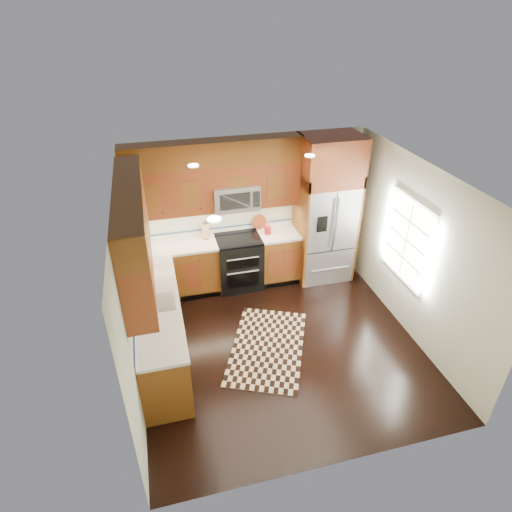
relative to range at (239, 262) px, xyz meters
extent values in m
plane|color=black|center=(0.25, -1.67, -0.47)|extent=(4.00, 4.00, 0.00)
cube|color=silver|center=(0.25, 0.33, 0.83)|extent=(4.00, 0.02, 2.60)
cube|color=silver|center=(-1.75, -1.67, 0.83)|extent=(0.02, 4.00, 2.60)
cube|color=silver|center=(2.25, -1.67, 0.83)|extent=(0.02, 4.00, 2.60)
cube|color=white|center=(2.23, -1.47, 0.93)|extent=(0.04, 1.10, 1.30)
cube|color=white|center=(2.22, -1.47, 0.93)|extent=(0.02, 0.95, 1.15)
cube|color=brown|center=(-1.06, 0.03, -0.02)|extent=(1.37, 0.60, 0.90)
cube|color=brown|center=(0.74, 0.03, -0.02)|extent=(0.72, 0.60, 0.90)
cube|color=brown|center=(-1.45, -1.47, -0.02)|extent=(0.60, 2.40, 0.90)
cube|color=silver|center=(-0.32, 0.03, 0.45)|extent=(2.85, 0.62, 0.04)
cube|color=silver|center=(-1.45, -1.47, 0.45)|extent=(0.62, 2.40, 0.04)
cube|color=brown|center=(-0.32, 0.17, 1.36)|extent=(2.85, 0.33, 0.75)
cube|color=brown|center=(-1.58, -1.47, 1.36)|extent=(0.33, 2.40, 0.75)
cube|color=brown|center=(-0.32, 0.17, 1.93)|extent=(2.85, 0.33, 0.40)
cube|color=brown|center=(-1.58, -1.47, 1.93)|extent=(0.33, 2.40, 0.40)
cube|color=black|center=(0.00, 0.00, -0.01)|extent=(0.76, 0.64, 0.92)
cube|color=black|center=(0.00, 0.00, 0.47)|extent=(0.76, 0.60, 0.02)
cube|color=black|center=(0.00, -0.31, 0.15)|extent=(0.55, 0.01, 0.18)
cube|color=black|center=(0.00, -0.31, -0.17)|extent=(0.55, 0.01, 0.28)
cylinder|color=#B2B2B7|center=(0.00, -0.34, 0.27)|extent=(0.55, 0.02, 0.02)
cylinder|color=#B2B2B7|center=(0.00, -0.34, 0.00)|extent=(0.55, 0.02, 0.02)
cube|color=#B2B2B7|center=(0.00, 0.13, 1.19)|extent=(0.76, 0.40, 0.42)
cube|color=black|center=(-0.05, -0.06, 1.19)|extent=(0.50, 0.01, 0.28)
cube|color=#B2B2B7|center=(1.55, -0.04, 0.43)|extent=(0.90, 0.74, 1.80)
cube|color=black|center=(1.55, -0.41, 0.78)|extent=(0.01, 0.01, 1.08)
cube|color=black|center=(1.33, -0.41, 0.78)|extent=(0.18, 0.01, 0.28)
cube|color=brown|center=(1.08, -0.04, 0.53)|extent=(0.04, 0.74, 2.00)
cube|color=brown|center=(2.02, -0.04, 0.53)|extent=(0.04, 0.74, 2.00)
cube|color=brown|center=(1.55, -0.04, 1.73)|extent=(0.98, 0.74, 0.80)
cube|color=#B2B2B7|center=(-1.45, -1.47, 0.48)|extent=(0.50, 0.42, 0.02)
cylinder|color=#B2B2B7|center=(-1.65, -1.25, 0.61)|extent=(0.02, 0.02, 0.28)
torus|color=#B2B2B7|center=(-1.65, -1.33, 0.75)|extent=(0.18, 0.02, 0.18)
cube|color=black|center=(0.05, -1.70, -0.46)|extent=(1.62, 1.98, 0.01)
cube|color=tan|center=(-0.52, 0.19, 0.59)|extent=(0.14, 0.18, 0.24)
cylinder|color=#B01521|center=(0.53, 0.04, 0.55)|extent=(0.15, 0.15, 0.15)
cylinder|color=brown|center=(0.44, 0.27, 0.48)|extent=(0.30, 0.30, 0.02)
camera|label=1|loc=(-1.29, -6.22, 3.99)|focal=30.00mm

